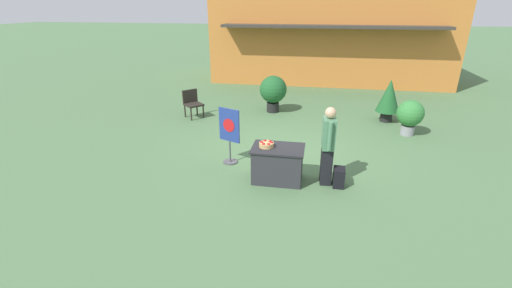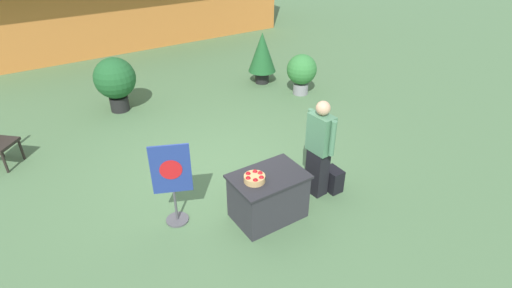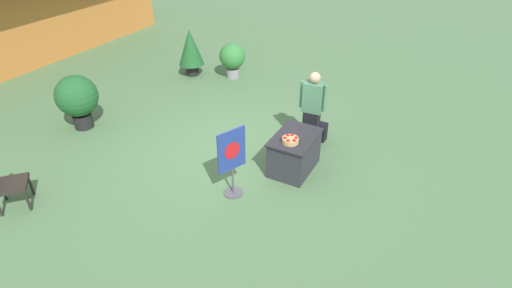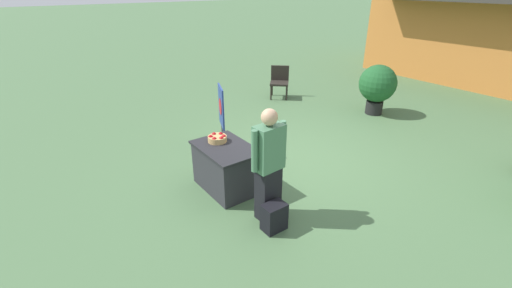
{
  "view_description": "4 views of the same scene",
  "coord_description": "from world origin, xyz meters",
  "px_view_note": "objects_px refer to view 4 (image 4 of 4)",
  "views": [
    {
      "loc": [
        0.87,
        -8.35,
        3.72
      ],
      "look_at": [
        -0.45,
        -1.22,
        0.73
      ],
      "focal_mm": 24.0,
      "sensor_mm": 36.0,
      "label": 1
    },
    {
      "loc": [
        -2.79,
        -5.56,
        4.33
      ],
      "look_at": [
        0.25,
        -0.89,
        1.01
      ],
      "focal_mm": 28.0,
      "sensor_mm": 36.0,
      "label": 2
    },
    {
      "loc": [
        -6.21,
        -3.98,
        4.92
      ],
      "look_at": [
        -0.33,
        -0.83,
        0.65
      ],
      "focal_mm": 28.0,
      "sensor_mm": 36.0,
      "label": 3
    },
    {
      "loc": [
        4.5,
        -4.09,
        3.25
      ],
      "look_at": [
        0.32,
        -1.03,
        0.8
      ],
      "focal_mm": 24.0,
      "sensor_mm": 36.0,
      "label": 4
    }
  ],
  "objects_px": {
    "person_visitor": "(269,165)",
    "backpack": "(274,217)",
    "display_table": "(227,167)",
    "patio_chair": "(280,80)",
    "poster_board": "(222,117)",
    "potted_plant_far_right": "(377,85)",
    "apple_basket": "(217,138)"
  },
  "relations": [
    {
      "from": "poster_board",
      "to": "potted_plant_far_right",
      "type": "height_order",
      "value": "poster_board"
    },
    {
      "from": "patio_chair",
      "to": "potted_plant_far_right",
      "type": "relative_size",
      "value": 0.72
    },
    {
      "from": "apple_basket",
      "to": "poster_board",
      "type": "relative_size",
      "value": 0.23
    },
    {
      "from": "potted_plant_far_right",
      "to": "apple_basket",
      "type": "bearing_deg",
      "value": -83.79
    },
    {
      "from": "backpack",
      "to": "poster_board",
      "type": "height_order",
      "value": "poster_board"
    },
    {
      "from": "person_visitor",
      "to": "poster_board",
      "type": "xyz_separation_m",
      "value": [
        -2.34,
        0.62,
        -0.12
      ]
    },
    {
      "from": "backpack",
      "to": "poster_board",
      "type": "xyz_separation_m",
      "value": [
        -2.63,
        0.73,
        0.56
      ]
    },
    {
      "from": "apple_basket",
      "to": "potted_plant_far_right",
      "type": "relative_size",
      "value": 0.24
    },
    {
      "from": "backpack",
      "to": "person_visitor",
      "type": "bearing_deg",
      "value": 159.05
    },
    {
      "from": "poster_board",
      "to": "patio_chair",
      "type": "distance_m",
      "value": 4.07
    },
    {
      "from": "apple_basket",
      "to": "backpack",
      "type": "bearing_deg",
      "value": -1.36
    },
    {
      "from": "apple_basket",
      "to": "person_visitor",
      "type": "distance_m",
      "value": 1.32
    },
    {
      "from": "person_visitor",
      "to": "potted_plant_far_right",
      "type": "bearing_deg",
      "value": -73.43
    },
    {
      "from": "apple_basket",
      "to": "potted_plant_far_right",
      "type": "height_order",
      "value": "potted_plant_far_right"
    },
    {
      "from": "display_table",
      "to": "potted_plant_far_right",
      "type": "bearing_deg",
      "value": 99.0
    },
    {
      "from": "poster_board",
      "to": "potted_plant_far_right",
      "type": "xyz_separation_m",
      "value": [
        0.45,
        4.52,
        0.02
      ]
    },
    {
      "from": "person_visitor",
      "to": "backpack",
      "type": "relative_size",
      "value": 4.15
    },
    {
      "from": "apple_basket",
      "to": "backpack",
      "type": "height_order",
      "value": "apple_basket"
    },
    {
      "from": "apple_basket",
      "to": "patio_chair",
      "type": "distance_m",
      "value": 5.24
    },
    {
      "from": "display_table",
      "to": "potted_plant_far_right",
      "type": "height_order",
      "value": "potted_plant_far_right"
    },
    {
      "from": "person_visitor",
      "to": "backpack",
      "type": "distance_m",
      "value": 0.75
    },
    {
      "from": "person_visitor",
      "to": "potted_plant_far_right",
      "type": "relative_size",
      "value": 1.31
    },
    {
      "from": "apple_basket",
      "to": "poster_board",
      "type": "height_order",
      "value": "poster_board"
    },
    {
      "from": "display_table",
      "to": "apple_basket",
      "type": "bearing_deg",
      "value": -179.1
    },
    {
      "from": "display_table",
      "to": "apple_basket",
      "type": "distance_m",
      "value": 0.52
    },
    {
      "from": "display_table",
      "to": "patio_chair",
      "type": "xyz_separation_m",
      "value": [
        -3.51,
        4.09,
        0.14
      ]
    },
    {
      "from": "potted_plant_far_right",
      "to": "person_visitor",
      "type": "bearing_deg",
      "value": -69.84
    },
    {
      "from": "backpack",
      "to": "patio_chair",
      "type": "height_order",
      "value": "patio_chair"
    },
    {
      "from": "backpack",
      "to": "potted_plant_far_right",
      "type": "height_order",
      "value": "potted_plant_far_right"
    },
    {
      "from": "display_table",
      "to": "person_visitor",
      "type": "height_order",
      "value": "person_visitor"
    },
    {
      "from": "display_table",
      "to": "backpack",
      "type": "distance_m",
      "value": 1.36
    },
    {
      "from": "person_visitor",
      "to": "patio_chair",
      "type": "xyz_separation_m",
      "value": [
        -4.57,
        4.02,
        -0.35
      ]
    }
  ]
}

